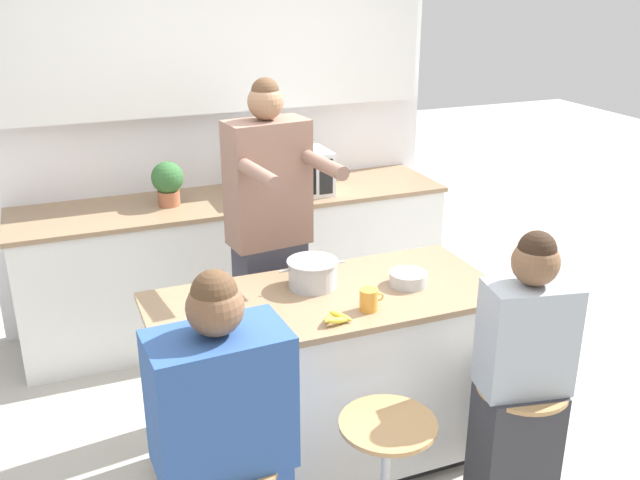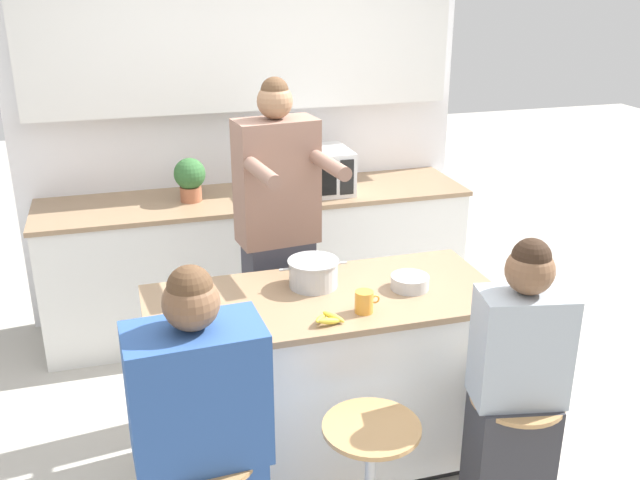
# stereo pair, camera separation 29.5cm
# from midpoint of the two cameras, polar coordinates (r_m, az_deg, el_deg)

# --- Properties ---
(ground_plane) EXTENTS (16.00, 16.00, 0.00)m
(ground_plane) POSITION_cam_midpoint_polar(r_m,az_deg,el_deg) (3.79, -1.91, -17.12)
(ground_plane) COLOR #B2ADA3
(wall_back) EXTENTS (3.04, 0.22, 2.70)m
(wall_back) POSITION_cam_midpoint_polar(r_m,az_deg,el_deg) (4.87, -9.96, 11.35)
(wall_back) COLOR white
(wall_back) RESTS_ON ground_plane
(back_counter) EXTENTS (2.82, 0.66, 0.93)m
(back_counter) POSITION_cam_midpoint_polar(r_m,az_deg,el_deg) (4.87, -8.35, -1.82)
(back_counter) COLOR white
(back_counter) RESTS_ON ground_plane
(kitchen_island) EXTENTS (1.64, 0.73, 0.92)m
(kitchen_island) POSITION_cam_midpoint_polar(r_m,az_deg,el_deg) (3.52, -2.00, -11.17)
(kitchen_island) COLOR black
(kitchen_island) RESTS_ON ground_plane
(bar_stool_center) EXTENTS (0.39, 0.39, 0.65)m
(bar_stool_center) POSITION_cam_midpoint_polar(r_m,az_deg,el_deg) (3.08, 2.41, -18.68)
(bar_stool_center) COLOR tan
(bar_stool_center) RESTS_ON ground_plane
(bar_stool_rightmost) EXTENTS (0.39, 0.39, 0.65)m
(bar_stool_rightmost) POSITION_cam_midpoint_polar(r_m,az_deg,el_deg) (3.36, 12.96, -15.42)
(bar_stool_rightmost) COLOR tan
(bar_stool_rightmost) RESTS_ON ground_plane
(person_cooking) EXTENTS (0.48, 0.62, 1.84)m
(person_cooking) POSITION_cam_midpoint_polar(r_m,az_deg,el_deg) (3.79, -6.24, -1.21)
(person_cooking) COLOR #383842
(person_cooking) RESTS_ON ground_plane
(person_wrapped_blanket) EXTENTS (0.50, 0.31, 1.41)m
(person_wrapped_blanket) POSITION_cam_midpoint_polar(r_m,az_deg,el_deg) (2.76, -10.88, -16.90)
(person_wrapped_blanket) COLOR #2D5193
(person_wrapped_blanket) RESTS_ON ground_plane
(person_seated_near) EXTENTS (0.41, 0.32, 1.37)m
(person_seated_near) POSITION_cam_midpoint_polar(r_m,az_deg,el_deg) (3.21, 13.17, -11.81)
(person_seated_near) COLOR #333338
(person_seated_near) RESTS_ON ground_plane
(cooking_pot) EXTENTS (0.33, 0.24, 0.13)m
(cooking_pot) POSITION_cam_midpoint_polar(r_m,az_deg,el_deg) (3.37, -3.11, -2.73)
(cooking_pot) COLOR #B7BABC
(cooking_pot) RESTS_ON kitchen_island
(fruit_bowl) EXTENTS (0.18, 0.18, 0.06)m
(fruit_bowl) POSITION_cam_midpoint_polar(r_m,az_deg,el_deg) (3.40, 4.61, -3.15)
(fruit_bowl) COLOR #B7BABC
(fruit_bowl) RESTS_ON kitchen_island
(coffee_cup_near) EXTENTS (0.11, 0.08, 0.10)m
(coffee_cup_near) POSITION_cam_midpoint_polar(r_m,az_deg,el_deg) (3.14, 1.25, -4.86)
(coffee_cup_near) COLOR orange
(coffee_cup_near) RESTS_ON kitchen_island
(banana_bunch) EXTENTS (0.15, 0.11, 0.05)m
(banana_bunch) POSITION_cam_midpoint_polar(r_m,az_deg,el_deg) (3.05, -1.53, -6.34)
(banana_bunch) COLOR yellow
(banana_bunch) RESTS_ON kitchen_island
(microwave) EXTENTS (0.51, 0.40, 0.29)m
(microwave) POSITION_cam_midpoint_polar(r_m,az_deg,el_deg) (4.73, -4.27, 5.43)
(microwave) COLOR white
(microwave) RESTS_ON back_counter
(potted_plant) EXTENTS (0.20, 0.20, 0.28)m
(potted_plant) POSITION_cam_midpoint_polar(r_m,az_deg,el_deg) (4.59, -13.91, 4.56)
(potted_plant) COLOR #A86042
(potted_plant) RESTS_ON back_counter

